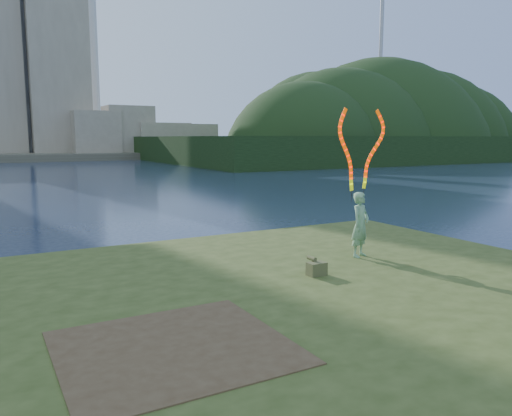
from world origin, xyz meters
TOP-DOWN VIEW (x-y plane):
  - ground at (0.00, 0.00)m, footprint 320.00×320.00m
  - grassy_knoll at (0.00, -2.30)m, footprint 20.00×18.00m
  - dirt_patch at (-2.20, -3.20)m, footprint 3.20×3.00m
  - far_shore at (0.00, 95.00)m, footprint 320.00×40.00m
  - wooded_hill at (59.57, 59.96)m, footprint 78.00×50.00m
  - woman_with_ribbons at (3.85, -0.15)m, footprint 1.91×0.81m
  - canvas_bag at (1.86, -1.06)m, footprint 0.41×0.46m

SIDE VIEW (x-z plane):
  - ground at x=0.00m, z-range 0.00..0.00m
  - wooded_hill at x=59.57m, z-range -31.34..31.66m
  - grassy_knoll at x=0.00m, z-range -0.06..0.74m
  - far_shore at x=0.00m, z-range 0.00..1.20m
  - dirt_patch at x=-2.20m, z-range 0.80..0.82m
  - canvas_bag at x=1.86m, z-range 0.77..1.15m
  - woman_with_ribbons at x=3.85m, z-range 0.19..4.22m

